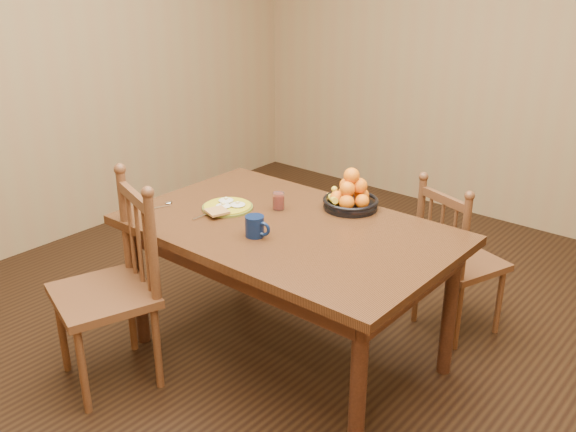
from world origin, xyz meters
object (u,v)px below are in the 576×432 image
Objects in this scene: dining_table at (288,241)px; breakfast_plate at (227,207)px; chair_near at (112,289)px; fruit_bowl at (350,197)px; chair_far at (456,260)px; coffee_mug at (255,226)px.

dining_table is 0.40m from breakfast_plate.
chair_near reaches higher than fruit_bowl.
fruit_bowl is at bearing 62.47° from chair_far.
chair_far reaches higher than breakfast_plate.
chair_near is 3.37× the size of breakfast_plate.
breakfast_plate is 2.25× the size of coffee_mug.
dining_table is 1.81× the size of chair_far.
fruit_bowl reaches higher than breakfast_plate.
breakfast_plate is (-0.38, -0.04, 0.10)m from dining_table.
coffee_mug is (0.35, -0.16, 0.04)m from breakfast_plate.
chair_near is 0.71m from breakfast_plate.
chair_far is at bearing 72.11° from chair_near.
breakfast_plate is 0.38m from coffee_mug.
chair_near is 7.60× the size of coffee_mug.
chair_far is at bearing 55.67° from dining_table.
coffee_mug is 0.59m from fruit_bowl.
chair_far is 0.87× the size of chair_near.
chair_far is 2.94× the size of breakfast_plate.
chair_far is at bearing 43.12° from fruit_bowl.
chair_far is 1.81m from chair_near.
breakfast_plate is (0.16, 0.64, 0.27)m from chair_near.
fruit_bowl is (0.10, 0.38, 0.15)m from dining_table.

